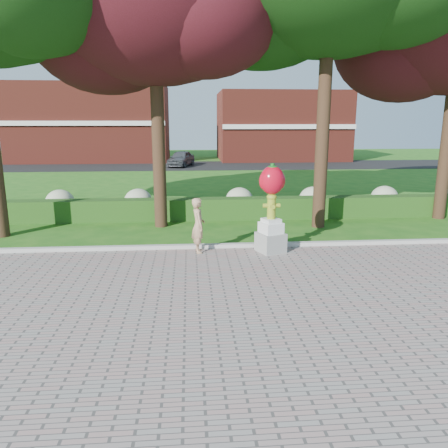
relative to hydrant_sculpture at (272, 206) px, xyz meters
name	(u,v)px	position (x,y,z in m)	size (l,w,h in m)	color
ground	(235,287)	(-1.25, -2.50, -1.34)	(100.00, 100.00, 0.00)	#1E5A16
walkway	(267,394)	(-1.25, -6.50, -1.32)	(40.00, 14.00, 0.04)	gray
curb	(225,246)	(-1.25, 0.50, -1.27)	(40.00, 0.18, 0.15)	#ADADA5
lawn_hedge	(216,209)	(-1.25, 4.50, -0.94)	(24.00, 0.70, 0.80)	#1E4413
hydrangea_row	(229,200)	(-0.68, 5.50, -0.79)	(20.10, 1.10, 0.99)	#AAB78B
street	(201,166)	(-1.25, 25.50, -1.33)	(50.00, 8.00, 0.02)	black
building_left	(93,123)	(-11.25, 31.50, 2.16)	(14.00, 8.00, 7.00)	maroon
building_right	(281,126)	(6.75, 31.50, 1.86)	(12.00, 8.00, 6.40)	maroon
tree_mid_left	(151,2)	(-3.35, 3.58, 5.96)	(8.25, 7.04, 10.69)	black
hydrant_sculpture	(272,206)	(0.00, 0.00, 0.00)	(0.87, 0.87, 2.46)	gray
woman	(198,225)	(-2.01, 0.10, -0.54)	(0.56, 0.37, 1.53)	tan
parked_car	(181,158)	(-2.90, 24.88, -0.68)	(1.53, 3.79, 1.29)	#45484D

